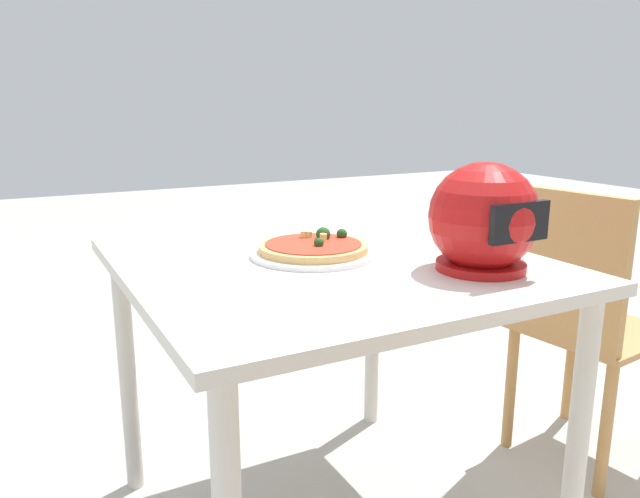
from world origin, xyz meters
name	(u,v)px	position (x,y,z in m)	size (l,w,h in m)	color
dining_table	(327,293)	(0.00, 0.00, 0.68)	(0.97, 1.01, 0.77)	beige
pizza_plate	(313,254)	(0.02, -0.03, 0.78)	(0.32, 0.32, 0.01)	white
pizza	(314,246)	(0.02, -0.03, 0.80)	(0.28, 0.28, 0.05)	tan
motorcycle_helmet	(484,219)	(-0.26, 0.27, 0.89)	(0.25, 0.25, 0.25)	#B21414
chair_side	(579,315)	(-0.85, 0.08, 0.51)	(0.45, 0.45, 0.90)	#B7844C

